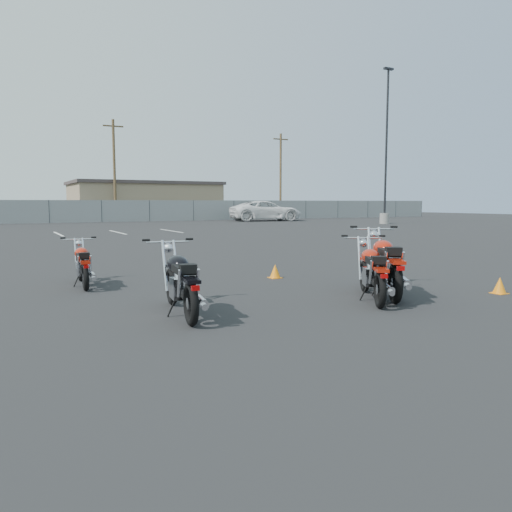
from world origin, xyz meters
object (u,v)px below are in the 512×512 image
motorcycle_front_red (83,265)px  motorcycle_rear_red (386,265)px  motorcycle_second_black (181,282)px  motorcycle_third_red (373,272)px  white_van (266,205)px

motorcycle_front_red → motorcycle_rear_red: size_ratio=0.82×
motorcycle_second_black → motorcycle_third_red: motorcycle_second_black is taller
motorcycle_third_red → motorcycle_rear_red: motorcycle_rear_red is taller
motorcycle_third_red → motorcycle_second_black: bearing=172.5°
motorcycle_front_red → motorcycle_second_black: (0.84, -3.25, 0.06)m
motorcycle_rear_red → motorcycle_third_red: bearing=-154.2°
white_van → motorcycle_second_black: bearing=158.5°
motorcycle_second_black → motorcycle_rear_red: bearing=-2.7°
motorcycle_second_black → white_van: size_ratio=0.29×
motorcycle_front_red → motorcycle_third_red: motorcycle_third_red is taller
white_van → motorcycle_third_red: bearing=163.2°
motorcycle_second_black → motorcycle_third_red: (3.17, -0.42, -0.01)m
motorcycle_third_red → motorcycle_rear_red: size_ratio=0.88×
motorcycle_third_red → white_van: bearing=63.9°
motorcycle_front_red → motorcycle_rear_red: bearing=-37.3°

